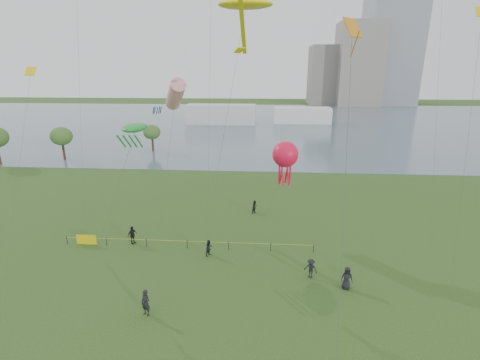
{
  "coord_description": "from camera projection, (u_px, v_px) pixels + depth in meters",
  "views": [
    {
      "loc": [
        1.84,
        -16.38,
        16.36
      ],
      "look_at": [
        0.0,
        10.0,
        8.0
      ],
      "focal_mm": 26.0,
      "sensor_mm": 36.0,
      "label": 1
    }
  ],
  "objects": [
    {
      "name": "ground_plane",
      "position": [
        228.0,
        359.0,
        20.63
      ],
      "size": [
        400.0,
        400.0,
        0.0
      ],
      "primitive_type": "plane",
      "color": "#213E13"
    },
    {
      "name": "lake",
      "position": [
        259.0,
        122.0,
        115.74
      ],
      "size": [
        400.0,
        120.0,
        0.08
      ],
      "primitive_type": "cube",
      "color": "slate",
      "rests_on": "ground_plane"
    },
    {
      "name": "building_mid",
      "position": [
        358.0,
        65.0,
        165.94
      ],
      "size": [
        20.0,
        20.0,
        38.0
      ],
      "primitive_type": "cube",
      "color": "gray",
      "rests_on": "ground_plane"
    },
    {
      "name": "building_low",
      "position": [
        325.0,
        75.0,
        174.08
      ],
      "size": [
        16.0,
        18.0,
        28.0
      ],
      "primitive_type": "cube",
      "color": "slate",
      "rests_on": "ground_plane"
    },
    {
      "name": "pavilion_left",
      "position": [
        221.0,
        114.0,
        110.88
      ],
      "size": [
        22.0,
        8.0,
        6.0
      ],
      "primitive_type": "cube",
      "color": "silver",
      "rests_on": "ground_plane"
    },
    {
      "name": "pavilion_right",
      "position": [
        302.0,
        115.0,
        112.16
      ],
      "size": [
        18.0,
        7.0,
        5.0
      ],
      "primitive_type": "cube",
      "color": "white",
      "rests_on": "ground_plane"
    },
    {
      "name": "trees",
      "position": [
        58.0,
        136.0,
        65.43
      ],
      "size": [
        28.39,
        16.59,
        6.84
      ],
      "color": "#332017",
      "rests_on": "ground_plane"
    },
    {
      "name": "fence",
      "position": [
        125.0,
        241.0,
        33.71
      ],
      "size": [
        24.07,
        0.07,
        1.05
      ],
      "color": "black",
      "rests_on": "ground_plane"
    },
    {
      "name": "spectator_a",
      "position": [
        209.0,
        248.0,
        31.93
      ],
      "size": [
        0.9,
        0.95,
        1.55
      ],
      "primitive_type": "imported",
      "rotation": [
        0.0,
        0.0,
        1.0
      ],
      "color": "black",
      "rests_on": "ground_plane"
    },
    {
      "name": "spectator_b",
      "position": [
        311.0,
        268.0,
        28.48
      ],
      "size": [
        1.26,
        1.06,
        1.69
      ],
      "primitive_type": "imported",
      "rotation": [
        0.0,
        0.0,
        -0.48
      ],
      "color": "black",
      "rests_on": "ground_plane"
    },
    {
      "name": "spectator_c",
      "position": [
        132.0,
        235.0,
        34.12
      ],
      "size": [
        0.92,
        1.15,
        1.82
      ],
      "primitive_type": "imported",
      "rotation": [
        0.0,
        0.0,
        1.05
      ],
      "color": "black",
      "rests_on": "ground_plane"
    },
    {
      "name": "spectator_d",
      "position": [
        347.0,
        278.0,
        27.01
      ],
      "size": [
        0.92,
        0.6,
        1.87
      ],
      "primitive_type": "imported",
      "rotation": [
        0.0,
        0.0,
        -0.0
      ],
      "color": "black",
      "rests_on": "ground_plane"
    },
    {
      "name": "spectator_f",
      "position": [
        146.0,
        303.0,
        24.06
      ],
      "size": [
        0.84,
        0.72,
        1.96
      ],
      "primitive_type": "imported",
      "rotation": [
        0.0,
        0.0,
        -0.42
      ],
      "color": "black",
      "rests_on": "ground_plane"
    },
    {
      "name": "spectator_g",
      "position": [
        255.0,
        207.0,
        41.45
      ],
      "size": [
        0.96,
        0.99,
        1.61
      ],
      "primitive_type": "imported",
      "rotation": [
        0.0,
        0.0,
        0.92
      ],
      "color": "black",
      "rests_on": "ground_plane"
    },
    {
      "name": "kite_stingray",
      "position": [
        245.0,
        5.0,
        32.96
      ],
      "size": [
        5.9,
        10.99,
        22.77
      ],
      "rotation": [
        0.0,
        0.0,
        0.01
      ],
      "color": "#3F3F42"
    },
    {
      "name": "kite_windsock",
      "position": [
        175.0,
        95.0,
        37.89
      ],
      "size": [
        4.16,
        7.08,
        15.69
      ],
      "rotation": [
        0.0,
        0.0,
        0.21
      ],
      "color": "#3F3F42"
    },
    {
      "name": "kite_creature",
      "position": [
        135.0,
        128.0,
        33.04
      ],
      "size": [
        4.46,
        5.6,
        11.54
      ],
      "rotation": [
        0.0,
        0.0,
        -0.01
      ],
      "color": "#3F3F42"
    },
    {
      "name": "kite_octopus",
      "position": [
        285.0,
        155.0,
        31.89
      ],
      "size": [
        4.17,
        4.11,
        10.21
      ],
      "rotation": [
        0.0,
        0.0,
        -0.02
      ],
      "color": "#3F3F42"
    },
    {
      "name": "kite_delta",
      "position": [
        352.0,
        49.0,
        20.42
      ],
      "size": [
        2.7,
        13.07,
        19.4
      ],
      "rotation": [
        0.0,
        0.0,
        0.33
      ],
      "color": "#3F3F42"
    }
  ]
}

